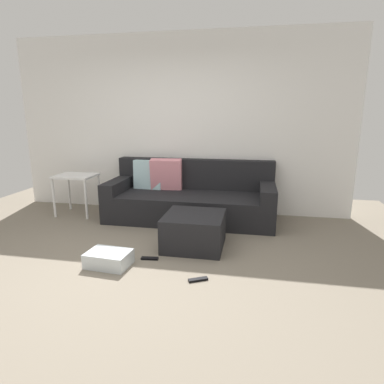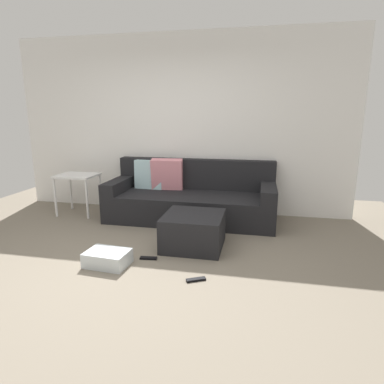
{
  "view_description": "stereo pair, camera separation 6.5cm",
  "coord_description": "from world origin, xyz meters",
  "px_view_note": "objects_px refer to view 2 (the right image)",
  "views": [
    {
      "loc": [
        1.22,
        -2.88,
        1.56
      ],
      "look_at": [
        0.42,
        1.26,
        0.55
      ],
      "focal_mm": 30.7,
      "sensor_mm": 36.0,
      "label": 1
    },
    {
      "loc": [
        1.28,
        -2.87,
        1.56
      ],
      "look_at": [
        0.42,
        1.26,
        0.55
      ],
      "focal_mm": 30.7,
      "sensor_mm": 36.0,
      "label": 2
    }
  ],
  "objects_px": {
    "side_table": "(77,181)",
    "remote_by_storage_bin": "(149,258)",
    "storage_bin": "(108,258)",
    "ottoman": "(194,231)",
    "remote_near_ottoman": "(196,280)",
    "couch_sectional": "(190,198)"
  },
  "relations": [
    {
      "from": "ottoman",
      "to": "remote_near_ottoman",
      "type": "distance_m",
      "value": 0.86
    },
    {
      "from": "ottoman",
      "to": "storage_bin",
      "type": "bearing_deg",
      "value": -139.25
    },
    {
      "from": "ottoman",
      "to": "side_table",
      "type": "xyz_separation_m",
      "value": [
        -2.06,
        0.95,
        0.34
      ]
    },
    {
      "from": "ottoman",
      "to": "remote_near_ottoman",
      "type": "xyz_separation_m",
      "value": [
        0.19,
        -0.82,
        -0.19
      ]
    },
    {
      "from": "side_table",
      "to": "remote_by_storage_bin",
      "type": "bearing_deg",
      "value": -40.41
    },
    {
      "from": "side_table",
      "to": "storage_bin",
      "type": "bearing_deg",
      "value": -51.98
    },
    {
      "from": "ottoman",
      "to": "remote_near_ottoman",
      "type": "relative_size",
      "value": 3.65
    },
    {
      "from": "couch_sectional",
      "to": "remote_by_storage_bin",
      "type": "xyz_separation_m",
      "value": [
        -0.14,
        -1.53,
        -0.3
      ]
    },
    {
      "from": "ottoman",
      "to": "side_table",
      "type": "height_order",
      "value": "side_table"
    },
    {
      "from": "side_table",
      "to": "ottoman",
      "type": "bearing_deg",
      "value": -24.68
    },
    {
      "from": "storage_bin",
      "to": "remote_near_ottoman",
      "type": "relative_size",
      "value": 2.33
    },
    {
      "from": "couch_sectional",
      "to": "remote_near_ottoman",
      "type": "distance_m",
      "value": 1.98
    },
    {
      "from": "couch_sectional",
      "to": "side_table",
      "type": "xyz_separation_m",
      "value": [
        -1.79,
        -0.13,
        0.22
      ]
    },
    {
      "from": "remote_near_ottoman",
      "to": "remote_by_storage_bin",
      "type": "relative_size",
      "value": 1.01
    },
    {
      "from": "storage_bin",
      "to": "side_table",
      "type": "bearing_deg",
      "value": 128.02
    },
    {
      "from": "ottoman",
      "to": "remote_near_ottoman",
      "type": "bearing_deg",
      "value": -76.92
    },
    {
      "from": "side_table",
      "to": "remote_by_storage_bin",
      "type": "relative_size",
      "value": 3.37
    },
    {
      "from": "remote_by_storage_bin",
      "to": "storage_bin",
      "type": "bearing_deg",
      "value": -155.27
    },
    {
      "from": "ottoman",
      "to": "remote_near_ottoman",
      "type": "height_order",
      "value": "ottoman"
    },
    {
      "from": "remote_near_ottoman",
      "to": "storage_bin",
      "type": "bearing_deg",
      "value": 144.07
    },
    {
      "from": "remote_by_storage_bin",
      "to": "couch_sectional",
      "type": "bearing_deg",
      "value": 78.39
    },
    {
      "from": "couch_sectional",
      "to": "ottoman",
      "type": "bearing_deg",
      "value": -75.82
    }
  ]
}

